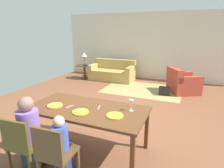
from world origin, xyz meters
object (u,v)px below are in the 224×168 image
Objects in this scene: side_table at (85,70)px; dining_chair_man at (23,143)px; person_child at (62,148)px; armchair at (182,83)px; dining_table at (87,112)px; book_upper at (87,65)px; plate_near_child at (81,112)px; couch at (112,73)px; table_lamp at (84,55)px; wine_glass at (131,103)px; plate_near_woman at (115,116)px; book_lower at (89,65)px; plate_near_man at (55,105)px; handbag at (164,91)px; dining_chair_child at (54,152)px; person_man at (32,135)px.

dining_chair_man is at bearing -67.90° from side_table.
armchair is at bearing 74.07° from person_child.
dining_table reaches higher than book_upper.
dining_table is 5.10m from side_table.
plate_near_child is 1.14× the size of book_upper.
table_lamp is (-1.16, -0.26, 0.71)m from couch.
couch and armchair have the same top height.
dining_table is 8.85× the size of book_upper.
wine_glass is 1.19m from person_child.
armchair is 2.01× the size of side_table.
dining_table is 1.08× the size of couch.
plate_near_child is 0.54m from plate_near_woman.
dining_table is at bearing -60.93° from book_lower.
couch is at bearing 113.08° from plate_near_woman.
side_table is at bearing -177.68° from book_lower.
plate_near_man reaches higher than book_upper.
couch is (-0.94, 5.44, -0.19)m from dining_chair_man.
handbag is at bearing 77.49° from plate_near_child.
plate_near_woman is at bearing 34.66° from dining_chair_man.
plate_near_man is 3.87m from handbag.
dining_chair_man is at bearing -67.90° from table_lamp.
plate_near_woman is at bearing 54.17° from dining_chair_child.
side_table is 1.07× the size of table_lamp.
book_lower is (0.21, 0.01, -0.41)m from table_lamp.
dining_table is 0.86m from dining_chair_child.
plate_near_woman is 5.14m from couch.
book_lower is at bearing 118.09° from plate_near_child.
book_lower is (-3.73, 0.44, 0.28)m from armchair.
person_child is (-0.01, 0.17, -0.06)m from dining_chair_child.
table_lamp is (-2.63, 4.35, 0.32)m from dining_table.
dining_chair_child is at bearing -89.65° from plate_near_child.
dining_chair_man is 1.61× the size of table_lamp.
side_table is 0.63m from table_lamp.
handbag is (2.28, -1.16, -0.17)m from couch.
plate_near_child is at bearing -152.82° from wine_glass.
table_lamp is (-2.10, 5.01, 0.50)m from person_man.
plate_near_child is 5.25m from table_lamp.
book_lower reaches higher than side_table.
person_child is at bearing -0.54° from person_man.
side_table is (-2.63, 4.53, -0.39)m from plate_near_child.
person_child is at bearing 91.83° from dining_chair_child.
book_upper is at bearing 165.58° from handbag.
plate_near_child is at bearing -6.39° from plate_near_man.
book_upper is at bearing 111.43° from person_man.
side_table is 2.64× the size of book_upper.
plate_near_child is 5.03m from couch.
armchair reaches higher than plate_near_man.
table_lamp reaches higher than dining_chair_man.
book_lower is (-2.43, 5.19, 0.10)m from dining_chair_child.
wine_glass is 0.58× the size of handbag.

